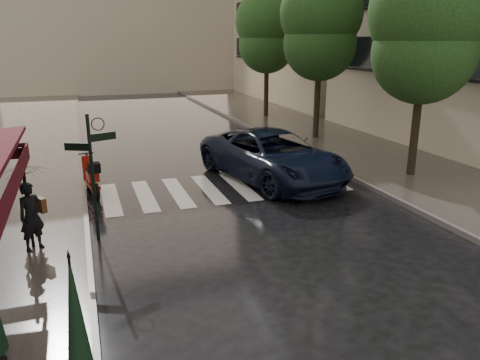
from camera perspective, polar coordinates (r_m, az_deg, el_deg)
ground at (r=9.53m, az=-8.55°, el=-13.14°), size 120.00×120.00×0.00m
sidewalk_near at (r=20.94m, az=-27.10°, el=2.04°), size 6.00×60.00×0.12m
sidewalk_far at (r=23.73m, az=10.77°, el=5.14°), size 5.50×60.00×0.12m
curb_near at (r=20.69m, az=-18.76°, el=2.89°), size 0.12×60.00×0.16m
curb_far at (r=22.49m, az=4.53°, el=4.79°), size 0.12×60.00×0.16m
crosswalk at (r=15.54m, az=-1.90°, el=-0.90°), size 7.85×3.20×0.01m
signpost at (r=11.54m, az=-17.58°, el=1.47°), size 1.17×0.29×3.10m
tree_near at (r=17.13m, az=21.85°, el=17.64°), size 3.80×3.80×7.99m
tree_mid at (r=22.91m, az=9.84°, el=18.72°), size 3.80×3.80×8.34m
tree_far at (r=29.34m, az=3.34°, el=18.18°), size 3.80×3.80×8.16m
pedestrian_with_umbrella at (r=11.26m, az=-24.55°, el=-0.20°), size 1.32×1.32×2.42m
scooter at (r=15.44m, az=-17.62°, el=0.32°), size 0.62×1.83×1.20m
parked_car at (r=16.24m, az=3.97°, el=2.95°), size 4.16×6.64×1.71m
parasol_back at (r=6.75m, az=-19.38°, el=-15.68°), size 0.38×0.38×2.02m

